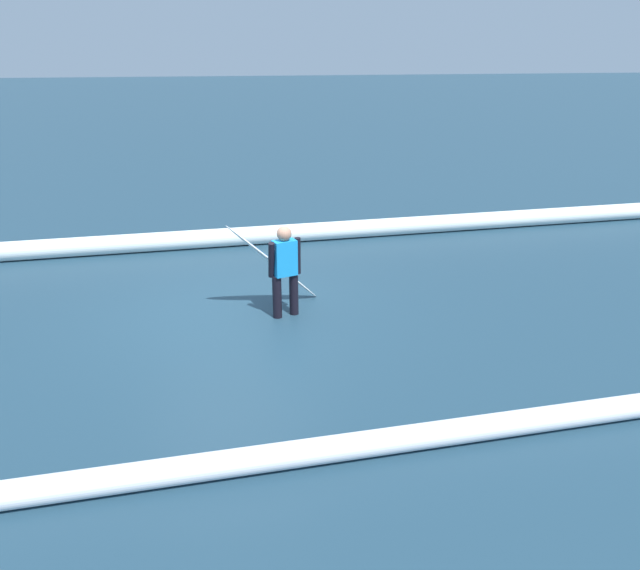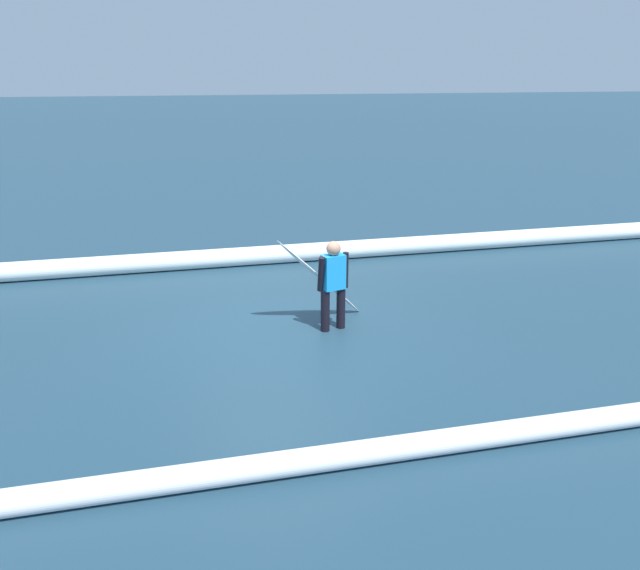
{
  "view_description": "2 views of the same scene",
  "coord_description": "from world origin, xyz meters",
  "views": [
    {
      "loc": [
        0.45,
        8.74,
        3.81
      ],
      "look_at": [
        -0.99,
        2.18,
        1.2
      ],
      "focal_mm": 33.93,
      "sensor_mm": 36.0,
      "label": 1
    },
    {
      "loc": [
        1.47,
        9.35,
        3.87
      ],
      "look_at": [
        -0.41,
        1.36,
        1.1
      ],
      "focal_mm": 36.12,
      "sensor_mm": 36.0,
      "label": 2
    }
  ],
  "objects": [
    {
      "name": "surfer",
      "position": [
        -0.86,
        0.32,
        0.79
      ],
      "size": [
        0.5,
        0.3,
        1.42
      ],
      "rotation": [
        0.0,
        0.0,
        3.41
      ],
      "color": "black",
      "rests_on": "ground_plane"
    },
    {
      "name": "wave_crest_midground",
      "position": [
        2.03,
        3.93,
        0.13
      ],
      "size": [
        14.82,
        0.4,
        0.27
      ],
      "primitive_type": "cylinder",
      "rotation": [
        0.0,
        1.57,
        0.01
      ],
      "color": "white",
      "rests_on": "ground_plane"
    },
    {
      "name": "wave_crest_foreground",
      "position": [
        -2.23,
        -3.46,
        0.19
      ],
      "size": [
        20.59,
        0.6,
        0.38
      ],
      "primitive_type": "cylinder",
      "rotation": [
        0.0,
        1.57,
        0.01
      ],
      "color": "white",
      "rests_on": "ground_plane"
    },
    {
      "name": "ground_plane",
      "position": [
        0.0,
        0.0,
        0.0
      ],
      "size": [
        186.2,
        186.2,
        0.0
      ],
      "primitive_type": "plane",
      "color": "#203C4F"
    },
    {
      "name": "surfboard",
      "position": [
        -0.75,
        -0.08,
        0.72
      ],
      "size": [
        1.56,
        0.72,
        1.48
      ],
      "color": "white",
      "rests_on": "ground_plane"
    }
  ]
}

